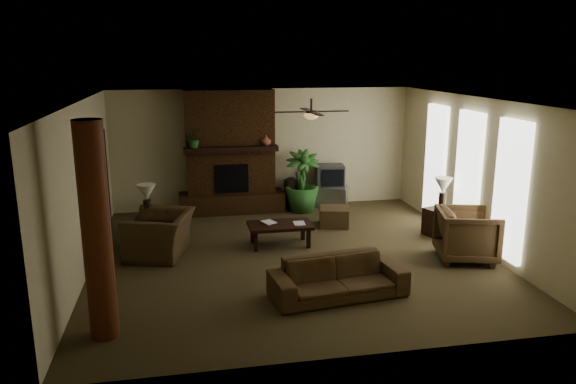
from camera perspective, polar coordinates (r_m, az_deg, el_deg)
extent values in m
plane|color=#4C4026|center=(10.03, 0.43, -6.65)|extent=(7.00, 7.00, 0.00)
plane|color=silver|center=(9.42, 0.46, 9.51)|extent=(7.00, 7.00, 0.00)
plane|color=#C5BB8F|center=(13.02, -2.58, 4.50)|extent=(7.00, 0.00, 7.00)
plane|color=#C5BB8F|center=(6.36, 6.65, -5.67)|extent=(7.00, 0.00, 7.00)
plane|color=#C5BB8F|center=(9.60, -20.51, 0.23)|extent=(0.00, 7.00, 7.00)
plane|color=#C5BB8F|center=(10.86, 18.89, 1.87)|extent=(0.00, 7.00, 7.00)
cube|color=#472A13|center=(12.68, -6.00, 4.19)|extent=(2.00, 0.50, 2.80)
cube|color=#472A13|center=(12.83, -5.83, -1.06)|extent=(2.40, 0.70, 0.45)
cube|color=black|center=(12.54, -5.83, 1.38)|extent=(0.75, 0.04, 0.65)
cube|color=black|center=(12.39, -5.90, 4.44)|extent=(2.10, 0.28, 0.12)
cube|color=white|center=(12.23, 15.01, 3.19)|extent=(0.08, 0.85, 2.35)
cube|color=white|center=(11.01, 18.14, 1.83)|extent=(0.08, 0.85, 2.35)
cube|color=white|center=(9.84, 22.02, 0.12)|extent=(0.08, 0.85, 2.35)
cylinder|color=brown|center=(7.22, -19.22, -3.99)|extent=(0.36, 0.36, 2.80)
cube|color=black|center=(11.40, -18.64, 0.63)|extent=(0.10, 1.00, 2.10)
cylinder|color=black|center=(9.81, 2.44, 8.97)|extent=(0.04, 0.04, 0.24)
cylinder|color=black|center=(9.82, 2.43, 8.27)|extent=(0.20, 0.20, 0.06)
ellipsoid|color=#F2BF72|center=(9.82, 2.42, 7.92)|extent=(0.26, 0.26, 0.14)
cube|color=black|center=(9.92, 4.70, 8.35)|extent=(0.55, 0.12, 0.01)
cube|color=black|center=(9.73, 0.11, 8.29)|extent=(0.55, 0.12, 0.01)
cube|color=black|center=(10.20, 1.91, 8.54)|extent=(0.12, 0.55, 0.01)
cube|color=black|center=(9.43, 2.99, 8.09)|extent=(0.12, 0.55, 0.01)
imported|color=#4D3921|center=(8.33, 5.23, -8.18)|extent=(2.09, 0.85, 0.79)
imported|color=#4D3921|center=(10.17, -13.18, -3.60)|extent=(1.08, 1.38, 1.06)
imported|color=#4D3921|center=(10.20, 18.08, -4.01)|extent=(1.15, 1.19, 1.01)
cube|color=black|center=(10.46, -0.84, -3.46)|extent=(1.20, 0.70, 0.06)
cube|color=black|center=(10.22, -3.36, -5.17)|extent=(0.07, 0.07, 0.37)
cube|color=black|center=(10.39, 2.13, -4.84)|extent=(0.07, 0.07, 0.37)
cube|color=black|center=(10.69, -3.72, -4.31)|extent=(0.07, 0.07, 0.37)
cube|color=black|center=(10.85, 1.54, -4.01)|extent=(0.07, 0.07, 0.37)
cube|color=#4D3921|center=(11.75, 4.78, -2.57)|extent=(0.72, 0.72, 0.40)
cube|color=#B9B9BC|center=(13.22, 4.30, -0.46)|extent=(0.98, 0.80, 0.50)
cube|color=#3A3A3D|center=(13.11, 4.35, 1.70)|extent=(0.70, 0.57, 0.52)
cube|color=black|center=(12.86, 4.66, 1.45)|extent=(0.52, 0.09, 0.40)
cylinder|color=black|center=(12.99, 0.30, -0.23)|extent=(0.34, 0.34, 0.70)
sphere|color=black|center=(12.93, 0.31, 0.84)|extent=(0.34, 0.34, 0.34)
imported|color=#2D5F26|center=(12.77, 1.43, -0.26)|extent=(0.84, 1.45, 0.80)
cube|color=black|center=(10.76, -14.19, -4.09)|extent=(0.53, 0.53, 0.55)
cylinder|color=black|center=(10.68, -14.35, -1.72)|extent=(0.16, 0.16, 0.35)
cone|color=beige|center=(10.60, -14.45, -0.03)|extent=(0.40, 0.40, 0.30)
cube|color=black|center=(11.49, 15.42, -3.02)|extent=(0.64, 0.64, 0.55)
cylinder|color=black|center=(11.33, 15.68, -0.92)|extent=(0.18, 0.18, 0.35)
cone|color=beige|center=(11.25, 15.79, 0.68)|extent=(0.45, 0.45, 0.30)
imported|color=#2D5F26|center=(12.31, -9.67, 5.31)|extent=(0.41, 0.45, 0.33)
imported|color=#99553D|center=(12.48, -2.28, 5.35)|extent=(0.28, 0.29, 0.22)
imported|color=#999999|center=(10.41, -2.52, -2.56)|extent=(0.21, 0.11, 0.29)
imported|color=#999999|center=(10.38, 0.58, -2.59)|extent=(0.21, 0.04, 0.29)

